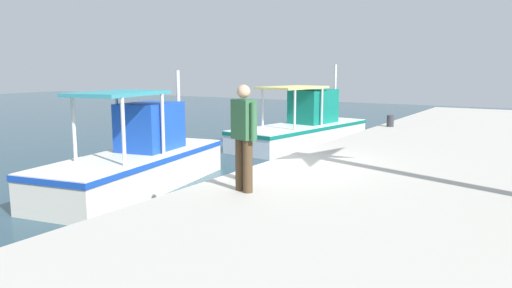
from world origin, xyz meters
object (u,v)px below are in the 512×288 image
fishing_boat_second (138,160)px  fishing_boat_third (303,127)px  fisherman_standing (244,133)px  mooring_bollard_second (390,121)px  mooring_bollard_nearest (241,167)px

fishing_boat_second → fishing_boat_third: (8.13, -0.40, -0.01)m
fishing_boat_third → fisherman_standing: fishing_boat_third is taller
fishing_boat_second → mooring_bollard_second: (8.73, -3.49, 0.34)m
fishing_boat_third → fishing_boat_second: bearing=177.2°
fishing_boat_second → mooring_bollard_nearest: 3.60m
fishing_boat_third → mooring_bollard_second: bearing=-79.0°
fisherman_standing → mooring_bollard_nearest: bearing=36.5°
fisherman_standing → mooring_bollard_second: 10.29m
fishing_boat_second → fisherman_standing: bearing=-110.7°
fisherman_standing → mooring_bollard_second: bearing=3.0°
mooring_bollard_second → mooring_bollard_nearest: bearing=180.0°
mooring_bollard_second → fisherman_standing: bearing=-177.0°
mooring_bollard_nearest → fishing_boat_second: bearing=77.1°
fisherman_standing → mooring_bollard_nearest: size_ratio=4.08×
fishing_boat_second → mooring_bollard_second: 9.41m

